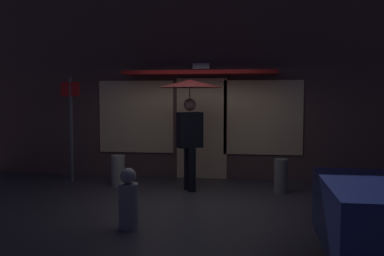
{
  "coord_description": "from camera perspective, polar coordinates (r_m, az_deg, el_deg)",
  "views": [
    {
      "loc": [
        1.05,
        -7.07,
        1.81
      ],
      "look_at": [
        -0.04,
        0.91,
        1.2
      ],
      "focal_mm": 39.85,
      "sensor_mm": 36.0,
      "label": 1
    }
  ],
  "objects": [
    {
      "name": "ground_plane",
      "position": [
        7.37,
        -0.65,
        -9.92
      ],
      "size": [
        18.0,
        18.0,
        0.0
      ],
      "primitive_type": "plane",
      "color": "#38353A"
    },
    {
      "name": "person_with_umbrella",
      "position": [
        8.06,
        -0.3,
        3.26
      ],
      "size": [
        1.23,
        1.23,
        2.12
      ],
      "rotation": [
        0.0,
        0.0,
        0.54
      ],
      "color": "black",
      "rests_on": "ground"
    },
    {
      "name": "sidewalk_bollard_2",
      "position": [
        8.19,
        11.8,
        -6.29
      ],
      "size": [
        0.25,
        0.25,
        0.64
      ],
      "primitive_type": "cylinder",
      "color": "slate",
      "rests_on": "ground"
    },
    {
      "name": "sidewalk_bollard",
      "position": [
        8.71,
        -9.86,
        -5.67
      ],
      "size": [
        0.27,
        0.27,
        0.62
      ],
      "primitive_type": "cylinder",
      "color": "#9E998E",
      "rests_on": "ground"
    },
    {
      "name": "street_sign_post",
      "position": [
        9.31,
        -15.88,
        0.73
      ],
      "size": [
        0.4,
        0.07,
        2.21
      ],
      "color": "#595B60",
      "rests_on": "ground"
    },
    {
      "name": "building_facade",
      "position": [
        9.47,
        1.41,
        5.68
      ],
      "size": [
        9.75,
        1.0,
        4.11
      ],
      "color": "brown",
      "rests_on": "ground"
    },
    {
      "name": "fire_hydrant",
      "position": [
        5.95,
        -8.49,
        -9.58
      ],
      "size": [
        0.27,
        0.27,
        0.84
      ],
      "color": "gray",
      "rests_on": "ground"
    }
  ]
}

